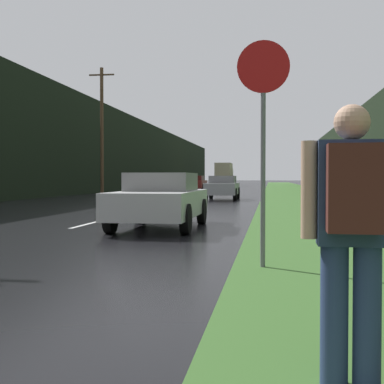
{
  "coord_description": "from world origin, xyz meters",
  "views": [
    {
      "loc": [
        5.01,
        0.98,
        1.28
      ],
      "look_at": [
        2.77,
        16.3,
        0.87
      ],
      "focal_mm": 50.0,
      "sensor_mm": 36.0,
      "label": 1
    }
  ],
  "objects_px": {
    "car_passing_near": "(161,199)",
    "delivery_truck": "(224,174)",
    "hitchhiker_with_backpack": "(352,227)",
    "car_oncoming": "(195,183)",
    "car_passing_far": "(223,187)",
    "stop_sign": "(263,127)"
  },
  "relations": [
    {
      "from": "hitchhiker_with_backpack",
      "to": "car_passing_far",
      "type": "height_order",
      "value": "hitchhiker_with_backpack"
    },
    {
      "from": "delivery_truck",
      "to": "hitchhiker_with_backpack",
      "type": "bearing_deg",
      "value": -84.62
    },
    {
      "from": "delivery_truck",
      "to": "car_passing_near",
      "type": "bearing_deg",
      "value": -86.44
    },
    {
      "from": "car_oncoming",
      "to": "delivery_truck",
      "type": "distance_m",
      "value": 34.05
    },
    {
      "from": "hitchhiker_with_backpack",
      "to": "car_oncoming",
      "type": "relative_size",
      "value": 0.39
    },
    {
      "from": "stop_sign",
      "to": "car_oncoming",
      "type": "height_order",
      "value": "stop_sign"
    },
    {
      "from": "car_passing_near",
      "to": "delivery_truck",
      "type": "height_order",
      "value": "delivery_truck"
    },
    {
      "from": "car_oncoming",
      "to": "delivery_truck",
      "type": "relative_size",
      "value": 0.54
    },
    {
      "from": "stop_sign",
      "to": "car_passing_near",
      "type": "distance_m",
      "value": 6.5
    },
    {
      "from": "car_oncoming",
      "to": "car_passing_far",
      "type": "bearing_deg",
      "value": -77.32
    },
    {
      "from": "hitchhiker_with_backpack",
      "to": "car_passing_near",
      "type": "xyz_separation_m",
      "value": [
        -3.25,
        10.12,
        -0.26
      ]
    },
    {
      "from": "car_passing_near",
      "to": "car_passing_far",
      "type": "bearing_deg",
      "value": -90.0
    },
    {
      "from": "car_passing_far",
      "to": "car_oncoming",
      "type": "xyz_separation_m",
      "value": [
        -4.48,
        19.93,
        0.04
      ]
    },
    {
      "from": "stop_sign",
      "to": "hitchhiker_with_backpack",
      "type": "xyz_separation_m",
      "value": [
        0.58,
        -4.33,
        -1.01
      ]
    },
    {
      "from": "stop_sign",
      "to": "car_passing_far",
      "type": "height_order",
      "value": "stop_sign"
    },
    {
      "from": "car_passing_near",
      "to": "car_oncoming",
      "type": "distance_m",
      "value": 38.21
    },
    {
      "from": "stop_sign",
      "to": "hitchhiker_with_backpack",
      "type": "height_order",
      "value": "stop_sign"
    },
    {
      "from": "car_passing_far",
      "to": "car_oncoming",
      "type": "relative_size",
      "value": 1.02
    },
    {
      "from": "stop_sign",
      "to": "delivery_truck",
      "type": "xyz_separation_m",
      "value": [
        -7.15,
        77.77,
        -0.1
      ]
    },
    {
      "from": "hitchhiker_with_backpack",
      "to": "car_passing_far",
      "type": "distance_m",
      "value": 28.33
    },
    {
      "from": "car_passing_near",
      "to": "delivery_truck",
      "type": "xyz_separation_m",
      "value": [
        -4.48,
        71.98,
        1.18
      ]
    },
    {
      "from": "stop_sign",
      "to": "car_passing_near",
      "type": "xyz_separation_m",
      "value": [
        -2.67,
        5.79,
        -1.27
      ]
    }
  ]
}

